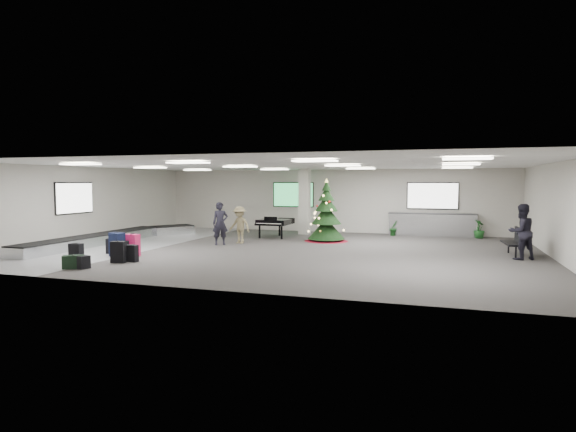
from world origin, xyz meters
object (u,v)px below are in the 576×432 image
(grand_piano, at_px, (275,222))
(traveler_b, at_px, (240,225))
(traveler_a, at_px, (220,223))
(potted_plant_left, at_px, (393,228))
(traveler_bench, at_px, (521,232))
(baggage_carousel, at_px, (113,237))
(christmas_tree, at_px, (326,220))
(pink_suitcase, at_px, (133,245))
(bench, at_px, (516,240))
(service_counter, at_px, (432,224))
(potted_plant_right, at_px, (479,229))

(grand_piano, xyz_separation_m, traveler_b, (-0.67, -2.51, 0.06))
(traveler_a, distance_m, potted_plant_left, 8.51)
(traveler_bench, bearing_deg, baggage_carousel, -27.92)
(grand_piano, distance_m, traveler_b, 2.60)
(traveler_a, bearing_deg, grand_piano, 34.63)
(baggage_carousel, height_order, christmas_tree, christmas_tree)
(pink_suitcase, xyz_separation_m, christmas_tree, (5.40, 6.17, 0.55))
(baggage_carousel, relative_size, traveler_a, 5.56)
(traveler_a, relative_size, traveler_bench, 0.95)
(christmas_tree, relative_size, traveler_b, 1.76)
(christmas_tree, height_order, traveler_b, christmas_tree)
(grand_piano, bearing_deg, bench, -15.24)
(service_counter, bearing_deg, christmas_tree, -140.50)
(christmas_tree, bearing_deg, baggage_carousel, -159.57)
(baggage_carousel, bearing_deg, christmas_tree, 20.43)
(christmas_tree, relative_size, traveler_a, 1.56)
(grand_piano, relative_size, traveler_b, 1.14)
(christmas_tree, xyz_separation_m, bench, (7.20, -2.09, -0.38))
(service_counter, relative_size, potted_plant_left, 5.58)
(potted_plant_right, bearing_deg, traveler_b, -152.76)
(traveler_b, relative_size, traveler_bench, 0.84)
(christmas_tree, height_order, traveler_bench, christmas_tree)
(traveler_b, bearing_deg, service_counter, 47.29)
(pink_suitcase, bearing_deg, potted_plant_left, 57.41)
(baggage_carousel, distance_m, traveler_bench, 15.78)
(baggage_carousel, distance_m, pink_suitcase, 4.33)
(potted_plant_right, bearing_deg, bench, -81.16)
(bench, bearing_deg, traveler_a, 178.81)
(grand_piano, relative_size, potted_plant_right, 2.08)
(bench, height_order, traveler_bench, traveler_bench)
(potted_plant_left, bearing_deg, pink_suitcase, -130.72)
(service_counter, bearing_deg, traveler_bench, -65.82)
(baggage_carousel, relative_size, grand_piano, 5.52)
(baggage_carousel, bearing_deg, potted_plant_right, 22.88)
(bench, distance_m, traveler_b, 10.47)
(grand_piano, distance_m, potted_plant_left, 5.71)
(pink_suitcase, bearing_deg, bench, 26.11)
(baggage_carousel, height_order, grand_piano, grand_piano)
(baggage_carousel, height_order, pink_suitcase, pink_suitcase)
(bench, bearing_deg, christmas_tree, 160.38)
(bench, relative_size, potted_plant_right, 1.85)
(pink_suitcase, bearing_deg, traveler_a, 74.78)
(traveler_b, bearing_deg, pink_suitcase, -104.51)
(traveler_bench, bearing_deg, pink_suitcase, -14.43)
(baggage_carousel, relative_size, service_counter, 2.40)
(baggage_carousel, height_order, bench, bench)
(traveler_a, xyz_separation_m, traveler_bench, (11.07, -0.43, 0.05))
(grand_piano, xyz_separation_m, potted_plant_left, (5.16, 2.42, -0.35))
(traveler_a, bearing_deg, bench, -31.98)
(baggage_carousel, distance_m, bench, 15.76)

